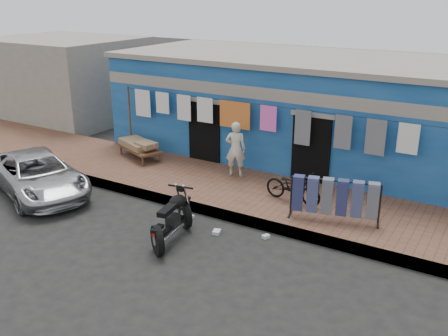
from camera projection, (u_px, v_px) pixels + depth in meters
ground at (178, 243)px, 11.09m from camera, size 80.00×80.00×0.00m
sidewalk at (243, 193)px, 13.47m from camera, size 28.00×3.00×0.25m
curb at (215, 212)px, 12.30m from camera, size 28.00×0.10×0.25m
building at (303, 108)px, 16.16m from camera, size 12.20×5.20×3.36m
neighbor_left at (66, 78)px, 21.51m from camera, size 6.00×5.00×3.40m
clothesline at (254, 121)px, 14.09m from camera, size 10.06×0.06×2.10m
car at (37, 174)px, 13.59m from camera, size 4.45×3.16×1.14m
seated_person at (236, 149)px, 14.14m from camera, size 0.67×0.56×1.59m
bicycle at (293, 183)px, 12.45m from camera, size 1.57×0.69×0.98m
motorcycle at (172, 217)px, 11.03m from camera, size 1.23×1.95×1.12m
charpoy at (140, 149)px, 15.79m from camera, size 2.26×1.99×0.57m
jeans_rack at (335, 199)px, 11.49m from camera, size 2.33×1.46×1.02m
litter_a at (191, 217)px, 12.28m from camera, size 0.15×0.12×0.07m
litter_b at (266, 237)px, 11.28m from camera, size 0.18×0.19×0.08m
litter_c at (217, 232)px, 11.48m from camera, size 0.21×0.24×0.08m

